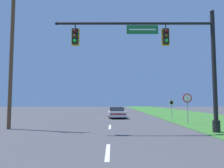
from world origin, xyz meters
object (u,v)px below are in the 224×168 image
(route_sign_post, at_px, (173,105))
(utility_pole_near, at_px, (13,49))
(signal_mast, at_px, (175,57))
(car_ahead, at_px, (118,113))
(stop_sign, at_px, (189,102))

(route_sign_post, bearing_deg, utility_pole_near, -147.31)
(signal_mast, distance_m, car_ahead, 13.15)
(utility_pole_near, bearing_deg, route_sign_post, 32.69)
(signal_mast, height_order, car_ahead, signal_mast)
(stop_sign, bearing_deg, utility_pole_near, -166.53)
(signal_mast, bearing_deg, stop_sign, 63.49)
(route_sign_post, bearing_deg, car_ahead, 165.11)
(car_ahead, height_order, utility_pole_near, utility_pole_near)
(stop_sign, xyz_separation_m, utility_pole_near, (-13.34, -3.19, 3.66))
(signal_mast, xyz_separation_m, stop_sign, (2.52, 5.05, -2.75))
(stop_sign, xyz_separation_m, route_sign_post, (0.16, 5.47, -0.34))
(car_ahead, xyz_separation_m, utility_pole_near, (-7.57, -10.24, 4.92))
(signal_mast, distance_m, route_sign_post, 11.28)
(stop_sign, bearing_deg, route_sign_post, 88.32)
(signal_mast, bearing_deg, route_sign_post, 75.72)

